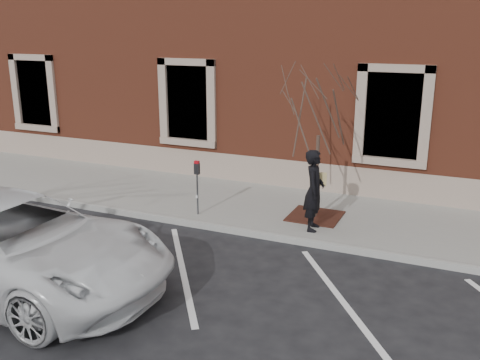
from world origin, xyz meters
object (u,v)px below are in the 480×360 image
at_px(parking_meter, 197,177).
at_px(man, 314,190).
at_px(sapling, 319,112).
at_px(white_truck, 11,244).

bearing_deg(parking_meter, man, 23.48).
relative_size(parking_meter, sapling, 0.37).
height_order(man, white_truck, man).
relative_size(man, white_truck, 0.30).
distance_m(man, sapling, 1.84).
distance_m(man, white_truck, 6.32).
xyz_separation_m(parking_meter, sapling, (2.70, 0.99, 1.62)).
bearing_deg(sapling, man, -77.58).
xyz_separation_m(sapling, white_truck, (-4.10, -5.46, -1.86)).
height_order(parking_meter, sapling, sapling).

